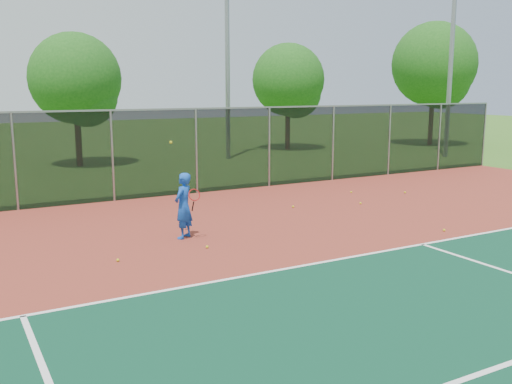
{
  "coord_description": "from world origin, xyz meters",
  "views": [
    {
      "loc": [
        -7.95,
        -6.63,
        3.74
      ],
      "look_at": [
        -1.47,
        5.0,
        1.3
      ],
      "focal_mm": 40.0,
      "sensor_mm": 36.0,
      "label": 1
    }
  ],
  "objects": [
    {
      "name": "court_apron",
      "position": [
        0.0,
        2.0,
        0.01
      ],
      "size": [
        30.0,
        20.0,
        0.02
      ],
      "primitive_type": "cube",
      "color": "maroon",
      "rests_on": "ground"
    },
    {
      "name": "tree_back_left",
      "position": [
        -1.98,
        21.43,
        3.97
      ],
      "size": [
        4.31,
        4.31,
        6.33
      ],
      "color": "#3D2616",
      "rests_on": "ground"
    },
    {
      "name": "tree_back_mid",
      "position": [
        10.87,
        22.92,
        4.02
      ],
      "size": [
        4.36,
        4.36,
        6.4
      ],
      "color": "#3D2616",
      "rests_on": "ground"
    },
    {
      "name": "practice_ball_1",
      "position": [
        3.45,
        3.66,
        0.06
      ],
      "size": [
        0.07,
        0.07,
        0.07
      ],
      "primitive_type": "sphere",
      "color": "gold",
      "rests_on": "court_apron"
    },
    {
      "name": "floodlight_ne",
      "position": [
        16.32,
        15.53,
        6.8
      ],
      "size": [
        0.9,
        0.4,
        12.06
      ],
      "color": "gray",
      "rests_on": "ground"
    },
    {
      "name": "practice_ball_6",
      "position": [
        4.81,
        9.25,
        0.06
      ],
      "size": [
        0.07,
        0.07,
        0.07
      ],
      "primitive_type": "sphere",
      "color": "gold",
      "rests_on": "court_apron"
    },
    {
      "name": "ground",
      "position": [
        0.0,
        0.0,
        0.0
      ],
      "size": [
        120.0,
        120.0,
        0.0
      ],
      "primitive_type": "plane",
      "color": "#33631C",
      "rests_on": "ground"
    },
    {
      "name": "practice_ball_0",
      "position": [
        3.81,
        7.52,
        0.06
      ],
      "size": [
        0.07,
        0.07,
        0.07
      ],
      "primitive_type": "sphere",
      "color": "gold",
      "rests_on": "court_apron"
    },
    {
      "name": "floodlight_n",
      "position": [
        5.51,
        20.59,
        6.8
      ],
      "size": [
        0.9,
        0.4,
        12.06
      ],
      "color": "gray",
      "rests_on": "ground"
    },
    {
      "name": "practice_ball_5",
      "position": [
        -2.66,
        5.24,
        0.06
      ],
      "size": [
        0.07,
        0.07,
        0.07
      ],
      "primitive_type": "sphere",
      "color": "gold",
      "rests_on": "court_apron"
    },
    {
      "name": "tree_back_right",
      "position": [
        20.53,
        20.59,
        4.99
      ],
      "size": [
        5.41,
        5.41,
        7.94
      ],
      "color": "#3D2616",
      "rests_on": "ground"
    },
    {
      "name": "practice_ball_2",
      "position": [
        6.46,
        8.27,
        0.06
      ],
      "size": [
        0.07,
        0.07,
        0.07
      ],
      "primitive_type": "sphere",
      "color": "gold",
      "rests_on": "court_apron"
    },
    {
      "name": "practice_ball_3",
      "position": [
        1.61,
        8.13,
        0.06
      ],
      "size": [
        0.07,
        0.07,
        0.07
      ],
      "primitive_type": "sphere",
      "color": "gold",
      "rests_on": "court_apron"
    },
    {
      "name": "tennis_player",
      "position": [
        -2.78,
        6.38,
        0.85
      ],
      "size": [
        0.72,
        0.76,
        2.45
      ],
      "color": "blue",
      "rests_on": "court_apron"
    },
    {
      "name": "practice_ball_4",
      "position": [
        -4.79,
        5.22,
        0.06
      ],
      "size": [
        0.07,
        0.07,
        0.07
      ],
      "primitive_type": "sphere",
      "color": "gold",
      "rests_on": "court_apron"
    },
    {
      "name": "fence_back",
      "position": [
        0.0,
        12.0,
        1.56
      ],
      "size": [
        30.0,
        0.06,
        3.03
      ],
      "color": "black",
      "rests_on": "court_apron"
    }
  ]
}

